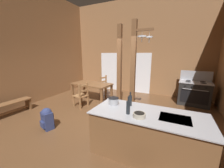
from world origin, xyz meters
TOP-DOWN VIEW (x-y plane):
  - ground_plane at (0.00, 0.00)m, footprint 7.62×7.77m
  - wall_back at (0.00, 3.56)m, footprint 7.62×0.14m
  - wall_left at (-3.48, 0.00)m, footprint 0.14×7.77m
  - glazed_door_back_left at (-1.53, 3.48)m, footprint 1.00×0.01m
  - glazed_panel_back_right at (0.34, 3.48)m, footprint 0.84×0.01m
  - kitchen_island at (1.44, -0.86)m, footprint 2.17×0.98m
  - stove_range at (2.62, 2.75)m, footprint 1.20×0.90m
  - support_post_with_pot_rack at (0.70, 0.64)m, footprint 0.60×0.24m
  - support_post_center at (0.07, 1.04)m, footprint 0.14×0.14m
  - dining_table at (-1.42, 1.51)m, footprint 1.77×1.04m
  - ladderback_chair_near_window at (-1.32, 0.63)m, footprint 0.52×0.52m
  - ladderback_chair_by_post at (-1.23, 2.39)m, footprint 0.57×0.57m
  - bench_along_left_wall at (-3.01, -0.97)m, footprint 0.40×1.30m
  - backpack at (-1.19, -1.04)m, footprint 0.37×0.36m
  - stockpot_on_counter at (0.65, -0.72)m, footprint 0.30×0.23m
  - mixing_bowl_on_counter at (1.32, -1.09)m, footprint 0.23×0.23m
  - bottle_tall_on_counter at (1.00, -0.62)m, footprint 0.08×0.08m
  - bottle_short_on_counter at (1.10, -1.04)m, footprint 0.07×0.07m

SIDE VIEW (x-z plane):
  - ground_plane at x=0.00m, z-range -0.10..0.00m
  - bench_along_left_wall at x=-3.01m, z-range 0.08..0.52m
  - backpack at x=-1.19m, z-range 0.02..0.61m
  - kitchen_island at x=1.44m, z-range 0.00..0.90m
  - ladderback_chair_near_window at x=-1.32m, z-range -0.02..0.93m
  - ladderback_chair_by_post at x=-1.23m, z-range -0.02..0.93m
  - stove_range at x=2.62m, z-range -0.18..1.14m
  - dining_table at x=-1.42m, z-range 0.28..1.02m
  - mixing_bowl_on_counter at x=1.32m, z-range 0.90..0.98m
  - stockpot_on_counter at x=0.65m, z-range 0.90..1.06m
  - bottle_tall_on_counter at x=1.00m, z-range 0.87..1.17m
  - glazed_door_back_left at x=-1.53m, z-range 0.00..2.05m
  - glazed_panel_back_right at x=0.34m, z-range 0.00..2.05m
  - bottle_short_on_counter at x=1.10m, z-range 0.87..1.20m
  - support_post_center at x=0.07m, z-range 0.00..2.96m
  - support_post_with_pot_rack at x=0.70m, z-range 0.11..3.06m
  - wall_back at x=0.00m, z-range 0.00..4.61m
  - wall_left at x=-3.48m, z-range 0.00..4.61m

